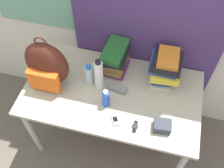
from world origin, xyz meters
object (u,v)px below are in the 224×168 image
at_px(backpack, 47,65).
at_px(sunglasses_case, 117,88).
at_px(book_stack_left, 115,59).
at_px(cell_phone, 115,120).
at_px(sunscreen_bottle, 106,99).
at_px(camera_pouch, 162,126).
at_px(sports_bottle, 99,75).
at_px(wristwatch, 135,127).
at_px(book_stack_center, 164,68).
at_px(water_bottle, 89,74).

height_order(backpack, sunglasses_case, backpack).
bearing_deg(book_stack_left, backpack, -151.12).
bearing_deg(cell_phone, sunscreen_bottle, 130.77).
bearing_deg(camera_pouch, cell_phone, -176.73).
xyz_separation_m(sunglasses_case, camera_pouch, (0.38, -0.24, 0.02)).
xyz_separation_m(sports_bottle, wristwatch, (0.33, -0.27, -0.14)).
xyz_separation_m(cell_phone, sunglasses_case, (-0.05, 0.26, 0.01)).
distance_m(book_stack_center, sunglasses_case, 0.39).
height_order(sunscreen_bottle, camera_pouch, sunscreen_bottle).
xyz_separation_m(backpack, sunscreen_bottle, (0.47, -0.10, -0.12)).
bearing_deg(sunscreen_bottle, wristwatch, -27.73).
height_order(book_stack_center, wristwatch, book_stack_center).
bearing_deg(wristwatch, sunglasses_case, 125.64).
bearing_deg(sports_bottle, book_stack_left, 69.85).
bearing_deg(book_stack_left, book_stack_center, -1.05).
bearing_deg(book_stack_left, sunglasses_case, -72.06).
distance_m(water_bottle, sunscreen_bottle, 0.25).
xyz_separation_m(backpack, sports_bottle, (0.38, 0.05, -0.05)).
bearing_deg(sports_bottle, book_stack_center, 23.09).
xyz_separation_m(backpack, book_stack_center, (0.83, 0.24, -0.06)).
bearing_deg(backpack, camera_pouch, -12.05).
relative_size(sunglasses_case, wristwatch, 1.66).
height_order(sports_bottle, sunscreen_bottle, sports_bottle).
bearing_deg(wristwatch, book_stack_center, 75.39).
xyz_separation_m(backpack, water_bottle, (0.29, 0.07, -0.11)).
xyz_separation_m(backpack, sunglasses_case, (0.52, 0.05, -0.18)).
relative_size(sunscreen_bottle, cell_phone, 1.68).
xyz_separation_m(book_stack_left, sunglasses_case, (0.06, -0.20, -0.10)).
distance_m(water_bottle, sunglasses_case, 0.24).
relative_size(backpack, book_stack_center, 1.59).
bearing_deg(sunscreen_bottle, book_stack_left, 92.97).
xyz_separation_m(book_stack_left, wristwatch, (0.26, -0.47, -0.11)).
bearing_deg(cell_phone, sunglasses_case, 100.88).
height_order(book_stack_left, sunglasses_case, book_stack_left).
relative_size(book_stack_left, wristwatch, 3.07).
relative_size(backpack, wristwatch, 4.96).
height_order(sports_bottle, sunglasses_case, sports_bottle).
xyz_separation_m(book_stack_left, cell_phone, (0.11, -0.46, -0.11)).
xyz_separation_m(water_bottle, camera_pouch, (0.60, -0.27, -0.05)).
distance_m(book_stack_left, sports_bottle, 0.22).
height_order(water_bottle, cell_phone, water_bottle).
bearing_deg(wristwatch, cell_phone, 173.86).
bearing_deg(water_bottle, sunscreen_bottle, -43.94).
bearing_deg(backpack, sunglasses_case, 5.33).
relative_size(backpack, sunscreen_bottle, 2.78).
distance_m(book_stack_left, camera_pouch, 0.63).
relative_size(camera_pouch, wristwatch, 1.32).
bearing_deg(backpack, book_stack_center, 16.17).
distance_m(book_stack_left, sunglasses_case, 0.23).
distance_m(book_stack_left, book_stack_center, 0.38).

